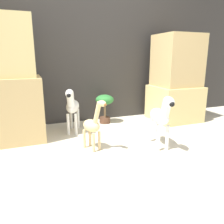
% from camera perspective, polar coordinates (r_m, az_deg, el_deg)
% --- Properties ---
extents(ground_plane, '(14.00, 14.00, 0.00)m').
position_cam_1_polar(ground_plane, '(2.41, 7.34, -12.09)').
color(ground_plane, beige).
extents(wall_back, '(6.40, 0.08, 2.20)m').
position_cam_1_polar(wall_back, '(3.73, -4.85, 14.71)').
color(wall_back, '#2D2B28').
rests_on(wall_back, ground_plane).
extents(rock_pillar_left, '(0.74, 0.70, 1.55)m').
position_cam_1_polar(rock_pillar_left, '(3.07, -25.05, 6.30)').
color(rock_pillar_left, tan).
rests_on(rock_pillar_left, ground_plane).
extents(rock_pillar_right, '(0.74, 0.70, 1.42)m').
position_cam_1_polar(rock_pillar_right, '(3.84, 16.28, 7.67)').
color(rock_pillar_right, '#D1B775').
rests_on(rock_pillar_right, ground_plane).
extents(zebra_right, '(0.25, 0.56, 0.66)m').
position_cam_1_polar(zebra_right, '(2.61, 12.63, -0.95)').
color(zebra_right, white).
rests_on(zebra_right, ground_plane).
extents(zebra_left, '(0.31, 0.56, 0.66)m').
position_cam_1_polar(zebra_left, '(3.12, -10.35, 1.62)').
color(zebra_left, white).
rests_on(zebra_left, ground_plane).
extents(giraffe_figurine, '(0.24, 0.38, 0.61)m').
position_cam_1_polar(giraffe_figurine, '(2.53, -5.08, -3.42)').
color(giraffe_figurine, '#E0C184').
rests_on(giraffe_figurine, ground_plane).
extents(potted_palm_front, '(0.29, 0.29, 0.47)m').
position_cam_1_polar(potted_palm_front, '(3.55, -1.92, 2.25)').
color(potted_palm_front, '#513323').
rests_on(potted_palm_front, ground_plane).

